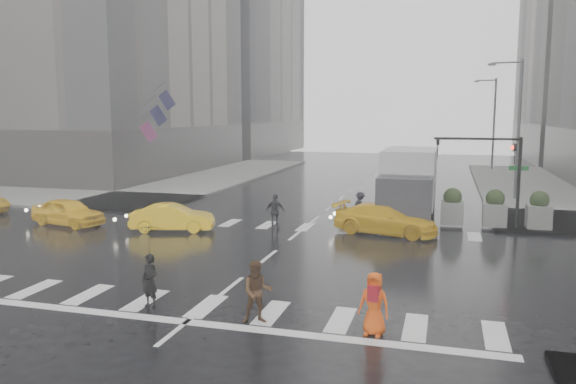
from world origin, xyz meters
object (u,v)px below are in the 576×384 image
(pedestrian_brown, at_px, (257,292))
(box_truck, at_px, (408,184))
(pedestrian_orange, at_px, (374,304))
(taxi_mid, at_px, (172,218))
(traffic_signal_pole, at_px, (498,164))
(taxi_front, at_px, (68,212))

(pedestrian_brown, relative_size, box_truck, 0.24)
(pedestrian_orange, height_order, taxi_mid, pedestrian_orange)
(box_truck, bearing_deg, traffic_signal_pole, -9.51)
(taxi_front, relative_size, taxi_mid, 1.02)
(pedestrian_orange, bearing_deg, pedestrian_brown, -168.56)
(traffic_signal_pole, xyz_separation_m, taxi_front, (-20.66, -4.80, -2.53))
(taxi_front, distance_m, box_truck, 17.39)
(traffic_signal_pole, xyz_separation_m, pedestrian_brown, (-7.15, -14.81, -2.36))
(pedestrian_brown, bearing_deg, pedestrian_orange, -21.26)
(traffic_signal_pole, bearing_deg, box_truck, 170.16)
(pedestrian_orange, bearing_deg, box_truck, 102.29)
(pedestrian_brown, bearing_deg, box_truck, 58.16)
(pedestrian_brown, height_order, taxi_front, pedestrian_brown)
(pedestrian_brown, distance_m, box_truck, 15.85)
(traffic_signal_pole, distance_m, box_truck, 4.45)
(taxi_front, relative_size, box_truck, 0.57)
(pedestrian_brown, xyz_separation_m, pedestrian_orange, (3.14, -0.00, -0.03))
(pedestrian_orange, relative_size, taxi_front, 0.41)
(box_truck, bearing_deg, pedestrian_orange, -88.89)
(taxi_front, bearing_deg, pedestrian_brown, -114.57)
(pedestrian_brown, bearing_deg, taxi_front, 122.28)
(box_truck, bearing_deg, taxi_front, -161.07)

